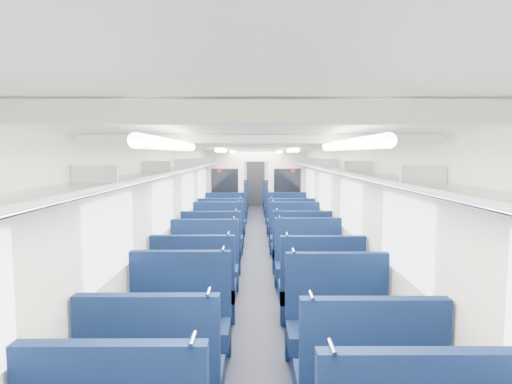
{
  "coord_description": "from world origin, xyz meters",
  "views": [
    {
      "loc": [
        -0.03,
        -9.15,
        2.2
      ],
      "look_at": [
        -0.0,
        2.75,
        1.14
      ],
      "focal_mm": 29.77,
      "sensor_mm": 36.0,
      "label": 1
    }
  ],
  "objects_px": {
    "seat_18": "(225,223)",
    "seat_27": "(277,200)",
    "seat_11": "(309,269)",
    "seat_23": "(280,208)",
    "end_door": "(256,182)",
    "seat_24": "(233,204)",
    "seat_8": "(195,293)",
    "seat_12": "(212,253)",
    "seat_16": "(221,231)",
    "seat_10": "(204,271)",
    "seat_13": "(301,252)",
    "seat_15": "(295,240)",
    "seat_19": "(287,222)",
    "seat_26": "(235,200)",
    "seat_22": "(231,208)",
    "seat_6": "(179,329)",
    "seat_14": "(218,240)",
    "seat_7": "(338,332)",
    "seat_9": "(320,294)",
    "seat_25": "(278,204)",
    "seat_17": "(291,231)",
    "seat_20": "(230,212)",
    "seat_21": "(282,212)",
    "bulkhead": "(256,189)"
  },
  "relations": [
    {
      "from": "seat_6",
      "to": "seat_7",
      "type": "xyz_separation_m",
      "value": [
        1.66,
        -0.09,
        0.0
      ]
    },
    {
      "from": "seat_19",
      "to": "seat_20",
      "type": "distance_m",
      "value": 2.57
    },
    {
      "from": "seat_7",
      "to": "seat_19",
      "type": "bearing_deg",
      "value": 90.0
    },
    {
      "from": "seat_6",
      "to": "seat_21",
      "type": "xyz_separation_m",
      "value": [
        1.66,
        8.92,
        0.0
      ]
    },
    {
      "from": "seat_8",
      "to": "seat_17",
      "type": "xyz_separation_m",
      "value": [
        1.66,
        4.5,
        0.0
      ]
    },
    {
      "from": "seat_6",
      "to": "seat_24",
      "type": "relative_size",
      "value": 1.0
    },
    {
      "from": "seat_6",
      "to": "seat_17",
      "type": "relative_size",
      "value": 1.0
    },
    {
      "from": "seat_15",
      "to": "seat_24",
      "type": "xyz_separation_m",
      "value": [
        -1.66,
        6.49,
        0.0
      ]
    },
    {
      "from": "seat_25",
      "to": "seat_26",
      "type": "xyz_separation_m",
      "value": [
        -1.66,
        1.13,
        0.0
      ]
    },
    {
      "from": "seat_25",
      "to": "seat_11",
      "type": "bearing_deg",
      "value": -90.0
    },
    {
      "from": "seat_13",
      "to": "seat_27",
      "type": "bearing_deg",
      "value": 90.0
    },
    {
      "from": "seat_9",
      "to": "seat_25",
      "type": "relative_size",
      "value": 1.0
    },
    {
      "from": "seat_13",
      "to": "seat_15",
      "type": "relative_size",
      "value": 1.0
    },
    {
      "from": "seat_27",
      "to": "seat_10",
      "type": "bearing_deg",
      "value": -99.26
    },
    {
      "from": "seat_15",
      "to": "seat_25",
      "type": "height_order",
      "value": "same"
    },
    {
      "from": "seat_18",
      "to": "seat_19",
      "type": "height_order",
      "value": "same"
    },
    {
      "from": "seat_24",
      "to": "seat_19",
      "type": "bearing_deg",
      "value": -68.16
    },
    {
      "from": "seat_18",
      "to": "seat_16",
      "type": "bearing_deg",
      "value": -90.0
    },
    {
      "from": "seat_13",
      "to": "seat_21",
      "type": "relative_size",
      "value": 1.0
    },
    {
      "from": "seat_15",
      "to": "seat_26",
      "type": "distance_m",
      "value": 7.96
    },
    {
      "from": "seat_9",
      "to": "seat_19",
      "type": "height_order",
      "value": "same"
    },
    {
      "from": "end_door",
      "to": "seat_7",
      "type": "relative_size",
      "value": 1.66
    },
    {
      "from": "seat_8",
      "to": "seat_27",
      "type": "bearing_deg",
      "value": 81.58
    },
    {
      "from": "seat_13",
      "to": "seat_22",
      "type": "relative_size",
      "value": 1.0
    },
    {
      "from": "seat_25",
      "to": "seat_27",
      "type": "relative_size",
      "value": 1.0
    },
    {
      "from": "seat_15",
      "to": "seat_24",
      "type": "relative_size",
      "value": 1.0
    },
    {
      "from": "seat_27",
      "to": "seat_9",
      "type": "bearing_deg",
      "value": -90.0
    },
    {
      "from": "seat_6",
      "to": "seat_11",
      "type": "xyz_separation_m",
      "value": [
        1.66,
        2.34,
        0.0
      ]
    },
    {
      "from": "seat_9",
      "to": "seat_14",
      "type": "xyz_separation_m",
      "value": [
        -1.66,
        3.55,
        0.0
      ]
    },
    {
      "from": "end_door",
      "to": "seat_24",
      "type": "bearing_deg",
      "value": -107.47
    },
    {
      "from": "bulkhead",
      "to": "seat_12",
      "type": "height_order",
      "value": "bulkhead"
    },
    {
      "from": "seat_16",
      "to": "seat_18",
      "type": "bearing_deg",
      "value": 90.0
    },
    {
      "from": "seat_14",
      "to": "seat_18",
      "type": "relative_size",
      "value": 1.0
    },
    {
      "from": "seat_26",
      "to": "seat_13",
      "type": "bearing_deg",
      "value": -79.5
    },
    {
      "from": "seat_8",
      "to": "seat_11",
      "type": "bearing_deg",
      "value": 35.17
    },
    {
      "from": "seat_18",
      "to": "seat_27",
      "type": "relative_size",
      "value": 1.0
    },
    {
      "from": "seat_6",
      "to": "seat_11",
      "type": "distance_m",
      "value": 2.87
    },
    {
      "from": "seat_6",
      "to": "seat_18",
      "type": "bearing_deg",
      "value": 90.0
    },
    {
      "from": "end_door",
      "to": "seat_16",
      "type": "bearing_deg",
      "value": -95.85
    },
    {
      "from": "seat_10",
      "to": "seat_13",
      "type": "relative_size",
      "value": 1.0
    },
    {
      "from": "seat_17",
      "to": "seat_23",
      "type": "xyz_separation_m",
      "value": [
        0.0,
        4.47,
        0.0
      ]
    },
    {
      "from": "seat_11",
      "to": "seat_23",
      "type": "xyz_separation_m",
      "value": [
        0.0,
        7.8,
        0.0
      ]
    },
    {
      "from": "seat_23",
      "to": "seat_27",
      "type": "distance_m",
      "value": 2.25
    },
    {
      "from": "seat_11",
      "to": "seat_26",
      "type": "height_order",
      "value": "same"
    },
    {
      "from": "seat_9",
      "to": "seat_18",
      "type": "distance_m",
      "value": 6.0
    },
    {
      "from": "end_door",
      "to": "seat_20",
      "type": "height_order",
      "value": "end_door"
    },
    {
      "from": "seat_10",
      "to": "seat_11",
      "type": "bearing_deg",
      "value": 4.54
    },
    {
      "from": "seat_19",
      "to": "seat_26",
      "type": "height_order",
      "value": "same"
    },
    {
      "from": "seat_11",
      "to": "seat_22",
      "type": "relative_size",
      "value": 1.0
    },
    {
      "from": "seat_8",
      "to": "seat_12",
      "type": "bearing_deg",
      "value": 90.0
    }
  ]
}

